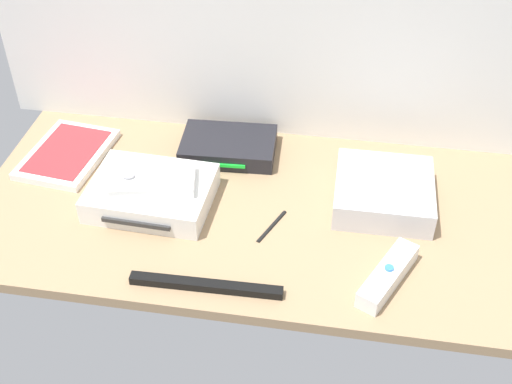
% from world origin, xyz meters
% --- Properties ---
extents(ground_plane, '(1.00, 0.48, 0.02)m').
position_xyz_m(ground_plane, '(0.00, 0.00, -0.01)').
color(ground_plane, '#9E7F5B').
rests_on(ground_plane, ground).
extents(game_console, '(0.22, 0.17, 0.04)m').
position_xyz_m(game_console, '(-0.19, -0.01, 0.02)').
color(game_console, white).
rests_on(game_console, ground_plane).
extents(mini_computer, '(0.17, 0.17, 0.05)m').
position_xyz_m(mini_computer, '(0.22, 0.05, 0.03)').
color(mini_computer, silver).
rests_on(mini_computer, ground_plane).
extents(game_case, '(0.16, 0.20, 0.02)m').
position_xyz_m(game_case, '(-0.39, 0.09, 0.01)').
color(game_case, white).
rests_on(game_case, ground_plane).
extents(network_router, '(0.19, 0.13, 0.03)m').
position_xyz_m(network_router, '(-0.08, 0.16, 0.02)').
color(network_router, black).
rests_on(network_router, ground_plane).
extents(remote_wand, '(0.10, 0.15, 0.03)m').
position_xyz_m(remote_wand, '(0.23, -0.14, 0.02)').
color(remote_wand, white).
rests_on(remote_wand, ground_plane).
extents(remote_classic_pad, '(0.16, 0.11, 0.02)m').
position_xyz_m(remote_classic_pad, '(-0.18, -0.02, 0.05)').
color(remote_classic_pad, white).
rests_on(remote_classic_pad, game_console).
extents(sensor_bar, '(0.24, 0.02, 0.01)m').
position_xyz_m(sensor_bar, '(-0.05, -0.20, 0.01)').
color(sensor_bar, black).
rests_on(sensor_bar, ground_plane).
extents(stylus_pen, '(0.04, 0.09, 0.01)m').
position_xyz_m(stylus_pen, '(0.03, -0.04, 0.00)').
color(stylus_pen, black).
rests_on(stylus_pen, ground_plane).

